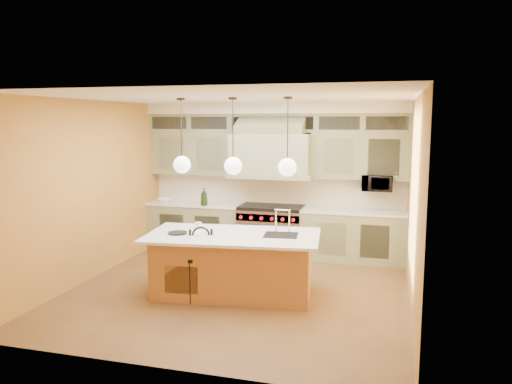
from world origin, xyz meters
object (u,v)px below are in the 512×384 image
(kitchen_island, at_px, (234,263))
(counter_stool, at_px, (201,259))
(range, at_px, (271,230))
(microwave, at_px, (377,183))

(kitchen_island, xyz_separation_m, counter_stool, (-0.38, -0.35, 0.12))
(kitchen_island, bearing_deg, range, 83.17)
(kitchen_island, height_order, counter_stool, kitchen_island)
(kitchen_island, relative_size, microwave, 4.89)
(counter_stool, height_order, microwave, microwave)
(range, distance_m, counter_stool, 2.66)
(microwave, bearing_deg, kitchen_island, -129.56)
(kitchen_island, bearing_deg, microwave, 44.04)
(counter_stool, relative_size, microwave, 1.94)
(microwave, bearing_deg, range, -176.88)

